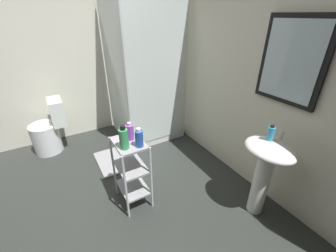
% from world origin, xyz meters
% --- Properties ---
extents(ground_plane, '(4.20, 4.20, 0.02)m').
position_xyz_m(ground_plane, '(0.00, 0.00, -0.01)').
color(ground_plane, '#292D2A').
extents(wall_back, '(4.20, 0.14, 2.50)m').
position_xyz_m(wall_back, '(0.01, 1.85, 1.25)').
color(wall_back, beige).
rests_on(wall_back, ground_plane).
extents(wall_left, '(0.10, 4.20, 2.50)m').
position_xyz_m(wall_left, '(-1.85, 0.00, 1.25)').
color(wall_left, beige).
rests_on(wall_left, ground_plane).
extents(shower_stall, '(0.92, 0.92, 2.00)m').
position_xyz_m(shower_stall, '(-1.19, 1.19, 0.46)').
color(shower_stall, white).
rests_on(shower_stall, ground_plane).
extents(pedestal_sink, '(0.46, 0.37, 0.81)m').
position_xyz_m(pedestal_sink, '(0.77, 1.52, 0.58)').
color(pedestal_sink, white).
rests_on(pedestal_sink, ground_plane).
extents(sink_faucet, '(0.03, 0.03, 0.10)m').
position_xyz_m(sink_faucet, '(0.77, 1.64, 0.86)').
color(sink_faucet, silver).
rests_on(sink_faucet, pedestal_sink).
extents(toilet, '(0.37, 0.49, 0.76)m').
position_xyz_m(toilet, '(-1.48, -0.16, 0.31)').
color(toilet, white).
rests_on(toilet, ground_plane).
extents(storage_cart, '(0.38, 0.28, 0.74)m').
position_xyz_m(storage_cart, '(0.02, 0.50, 0.44)').
color(storage_cart, silver).
rests_on(storage_cart, ground_plane).
extents(hand_soap_bottle, '(0.06, 0.06, 0.15)m').
position_xyz_m(hand_soap_bottle, '(0.72, 1.55, 0.88)').
color(hand_soap_bottle, '#389ED1').
rests_on(hand_soap_bottle, pedestal_sink).
extents(shampoo_bottle_blue, '(0.07, 0.07, 0.18)m').
position_xyz_m(shampoo_bottle_blue, '(0.14, 0.56, 0.82)').
color(shampoo_bottle_blue, '#2950B3').
rests_on(shampoo_bottle_blue, storage_cart).
extents(conditioner_bottle_purple, '(0.07, 0.07, 0.18)m').
position_xyz_m(conditioner_bottle_purple, '(-0.02, 0.54, 0.82)').
color(conditioner_bottle_purple, purple).
rests_on(conditioner_bottle_purple, storage_cart).
extents(body_wash_bottle_green, '(0.08, 0.08, 0.23)m').
position_xyz_m(body_wash_bottle_green, '(0.10, 0.44, 0.84)').
color(body_wash_bottle_green, '#3D9D5B').
rests_on(body_wash_bottle_green, storage_cart).
extents(rinse_cup, '(0.07, 0.07, 0.10)m').
position_xyz_m(rinse_cup, '(-0.11, 0.51, 0.79)').
color(rinse_cup, '#B24742').
rests_on(rinse_cup, storage_cart).
extents(bath_mat, '(0.60, 0.40, 0.02)m').
position_xyz_m(bath_mat, '(-0.76, 0.51, 0.01)').
color(bath_mat, gray).
rests_on(bath_mat, ground_plane).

